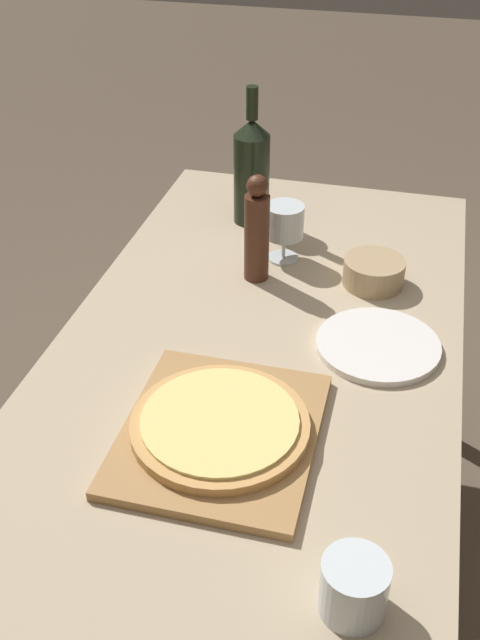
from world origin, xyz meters
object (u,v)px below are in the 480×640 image
at_px(wine_bottle, 252,170).
at_px(wine_glass, 284,223).
at_px(small_bowl, 374,272).
at_px(pizza, 218,424).
at_px(pepper_mill, 257,231).

relative_size(wine_bottle, wine_glass, 2.51).
height_order(wine_glass, small_bowl, wine_glass).
bearing_deg(pizza, small_bowl, 70.03).
bearing_deg(small_bowl, pizza, -109.97).
xyz_separation_m(pizza, small_bowl, (0.20, 0.54, -0.00)).
xyz_separation_m(pizza, wine_bottle, (-0.13, 0.76, 0.10)).
bearing_deg(wine_glass, wine_bottle, 124.81).
bearing_deg(pizza, pepper_mill, 96.25).
relative_size(wine_bottle, pepper_mill, 1.39).
distance_m(pizza, small_bowl, 0.57).
distance_m(wine_glass, small_bowl, 0.23).
relative_size(pizza, wine_bottle, 0.88).
bearing_deg(wine_bottle, small_bowl, -34.46).
bearing_deg(wine_bottle, pepper_mill, -74.04).
height_order(pizza, pepper_mill, pepper_mill).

